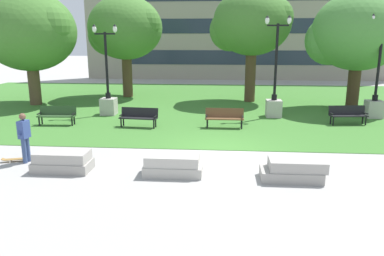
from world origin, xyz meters
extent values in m
plane|color=#A3A09B|center=(0.00, 0.00, 0.00)|extent=(140.00, 140.00, 0.00)
cube|color=#3D752D|center=(0.00, 10.00, 0.01)|extent=(40.00, 20.00, 0.02)
cube|color=#9E9991|center=(-4.99, -2.59, 0.16)|extent=(1.80, 0.90, 0.32)
cube|color=#A6A098|center=(-4.97, -2.59, 0.48)|extent=(1.66, 0.83, 0.32)
cube|color=#B2ADA3|center=(-1.41, -2.64, 0.16)|extent=(1.80, 0.90, 0.32)
cube|color=#BBB6AB|center=(-1.43, -2.64, 0.48)|extent=(1.66, 0.83, 0.32)
cube|color=#9E9991|center=(2.16, -2.79, 0.16)|extent=(1.80, 0.90, 0.32)
cube|color=#A6A098|center=(2.33, -2.79, 0.48)|extent=(1.66, 0.83, 0.32)
cylinder|color=#384C7A|center=(-6.58, -1.98, 0.43)|extent=(0.15, 0.15, 0.86)
cylinder|color=#384C7A|center=(-6.56, -1.78, 0.43)|extent=(0.15, 0.15, 0.86)
cube|color=#334784|center=(-6.57, -1.88, 1.16)|extent=(0.28, 0.42, 0.60)
cylinder|color=#334784|center=(-6.59, -1.97, 1.24)|extent=(0.14, 0.43, 0.50)
cylinder|color=#334784|center=(-6.54, -1.79, 1.24)|extent=(0.14, 0.43, 0.50)
sphere|color=brown|center=(-6.57, -1.88, 1.60)|extent=(0.22, 0.22, 0.22)
cube|color=olive|center=(-6.93, -1.83, 0.09)|extent=(0.82, 0.43, 0.02)
cube|color=olive|center=(-7.36, -1.96, 0.11)|extent=(0.17, 0.23, 0.06)
cube|color=olive|center=(-6.50, -1.69, 0.11)|extent=(0.17, 0.23, 0.06)
cylinder|color=silver|center=(-7.11, -2.00, 0.03)|extent=(0.06, 0.05, 0.06)
cylinder|color=silver|center=(-7.18, -1.79, 0.03)|extent=(0.06, 0.05, 0.06)
cylinder|color=silver|center=(-6.69, -1.87, 0.03)|extent=(0.06, 0.05, 0.06)
cylinder|color=silver|center=(-6.76, -1.66, 0.03)|extent=(0.06, 0.05, 0.06)
cube|color=black|center=(-3.85, 3.37, 0.46)|extent=(1.83, 0.61, 0.05)
cube|color=black|center=(-3.83, 3.62, 0.69)|extent=(1.80, 0.30, 0.46)
cube|color=black|center=(-4.69, 3.45, 0.58)|extent=(0.10, 0.40, 0.04)
cube|color=black|center=(-3.02, 3.29, 0.58)|extent=(0.10, 0.40, 0.04)
cylinder|color=black|center=(-4.66, 3.29, 0.23)|extent=(0.07, 0.07, 0.41)
cylinder|color=black|center=(-3.07, 3.14, 0.23)|extent=(0.07, 0.07, 0.41)
cylinder|color=black|center=(-4.63, 3.61, 0.23)|extent=(0.07, 0.07, 0.41)
cylinder|color=black|center=(-3.04, 3.45, 0.23)|extent=(0.07, 0.07, 0.41)
cube|color=black|center=(6.21, 4.73, 0.46)|extent=(1.84, 0.65, 0.05)
cube|color=black|center=(6.18, 4.97, 0.69)|extent=(1.80, 0.34, 0.46)
cube|color=black|center=(5.37, 4.62, 0.58)|extent=(0.11, 0.40, 0.04)
cube|color=black|center=(7.04, 4.83, 0.58)|extent=(0.11, 0.40, 0.04)
cylinder|color=black|center=(5.43, 4.47, 0.23)|extent=(0.07, 0.07, 0.41)
cylinder|color=black|center=(7.02, 4.66, 0.23)|extent=(0.07, 0.07, 0.41)
cylinder|color=black|center=(5.39, 4.79, 0.23)|extent=(0.07, 0.07, 0.41)
cylinder|color=black|center=(6.98, 4.98, 0.23)|extent=(0.07, 0.07, 0.41)
cube|color=brown|center=(0.20, 3.56, 0.46)|extent=(1.80, 0.44, 0.05)
cube|color=brown|center=(0.20, 3.81, 0.69)|extent=(1.80, 0.12, 0.46)
cube|color=black|center=(-0.64, 3.56, 0.58)|extent=(0.06, 0.40, 0.04)
cube|color=black|center=(1.04, 3.56, 0.58)|extent=(0.06, 0.40, 0.04)
cylinder|color=black|center=(-0.60, 3.40, 0.23)|extent=(0.07, 0.07, 0.41)
cylinder|color=black|center=(1.00, 3.40, 0.23)|extent=(0.07, 0.07, 0.41)
cylinder|color=black|center=(-0.60, 3.72, 0.23)|extent=(0.07, 0.07, 0.41)
cylinder|color=black|center=(1.00, 3.72, 0.23)|extent=(0.07, 0.07, 0.41)
cube|color=#284723|center=(-7.89, 3.50, 0.46)|extent=(1.82, 0.52, 0.05)
cube|color=#284723|center=(-7.90, 3.75, 0.69)|extent=(1.80, 0.20, 0.46)
cube|color=black|center=(-8.73, 3.46, 0.58)|extent=(0.08, 0.40, 0.04)
cube|color=black|center=(-7.05, 3.54, 0.58)|extent=(0.08, 0.40, 0.04)
cylinder|color=black|center=(-8.68, 3.30, 0.23)|extent=(0.07, 0.07, 0.41)
cylinder|color=black|center=(-7.08, 3.37, 0.23)|extent=(0.07, 0.07, 0.41)
cylinder|color=black|center=(-8.70, 3.62, 0.23)|extent=(0.07, 0.07, 0.41)
cylinder|color=black|center=(-7.10, 3.69, 0.23)|extent=(0.07, 0.07, 0.41)
cube|color=#ADA89E|center=(2.82, 6.33, 0.47)|extent=(0.80, 0.80, 0.90)
cylinder|color=black|center=(2.82, 6.33, 1.07)|extent=(0.28, 0.28, 0.30)
cylinder|color=black|center=(2.82, 6.33, 2.88)|extent=(0.14, 0.14, 3.93)
cube|color=black|center=(2.82, 6.33, 4.75)|extent=(1.10, 0.08, 0.08)
ellipsoid|color=white|center=(2.27, 6.33, 4.99)|extent=(0.22, 0.22, 0.36)
cone|color=black|center=(2.27, 6.33, 5.18)|extent=(0.20, 0.20, 0.13)
ellipsoid|color=white|center=(3.37, 6.33, 4.99)|extent=(0.22, 0.22, 0.36)
cone|color=black|center=(3.37, 6.33, 5.18)|extent=(0.20, 0.20, 0.13)
cube|color=#ADA89E|center=(-6.13, 6.20, 0.47)|extent=(0.80, 0.80, 0.90)
cylinder|color=black|center=(-6.13, 6.20, 1.07)|extent=(0.28, 0.28, 0.30)
cylinder|color=black|center=(-6.13, 6.20, 2.68)|extent=(0.14, 0.14, 3.52)
cube|color=black|center=(-6.13, 6.20, 4.34)|extent=(1.10, 0.08, 0.08)
ellipsoid|color=white|center=(-6.68, 6.20, 4.58)|extent=(0.22, 0.22, 0.36)
cone|color=black|center=(-6.68, 6.20, 4.77)|extent=(0.20, 0.20, 0.13)
ellipsoid|color=white|center=(-5.58, 6.20, 4.58)|extent=(0.22, 0.22, 0.36)
cone|color=black|center=(-5.58, 6.20, 4.77)|extent=(0.20, 0.20, 0.13)
cube|color=#ADA89E|center=(8.08, 6.55, 0.47)|extent=(0.80, 0.80, 0.90)
cylinder|color=black|center=(8.08, 6.55, 1.07)|extent=(0.28, 0.28, 0.30)
cylinder|color=black|center=(8.08, 6.55, 2.93)|extent=(0.14, 0.14, 4.01)
cube|color=black|center=(8.08, 6.55, 4.83)|extent=(1.10, 0.08, 0.08)
ellipsoid|color=white|center=(7.53, 6.55, 5.07)|extent=(0.22, 0.22, 0.36)
cone|color=black|center=(7.53, 6.55, 5.27)|extent=(0.20, 0.20, 0.13)
cylinder|color=#4C3823|center=(1.89, 11.21, 1.88)|extent=(0.69, 0.69, 3.72)
ellipsoid|color=#42752D|center=(1.89, 11.21, 5.10)|extent=(4.94, 4.94, 4.20)
sphere|color=#42752D|center=(0.53, 11.70, 4.61)|extent=(2.72, 2.72, 2.72)
sphere|color=#42752D|center=(3.12, 10.71, 5.35)|extent=(2.47, 2.47, 2.47)
cylinder|color=#42301E|center=(7.73, 8.94, 1.54)|extent=(0.70, 0.70, 3.04)
ellipsoid|color=#4C893D|center=(7.73, 8.94, 4.49)|extent=(5.21, 5.21, 4.43)
sphere|color=#4C893D|center=(6.30, 9.46, 3.97)|extent=(2.86, 2.86, 2.86)
cylinder|color=#4C3823|center=(-6.64, 12.54, 1.70)|extent=(0.69, 0.69, 3.37)
ellipsoid|color=#42752D|center=(-6.64, 12.54, 4.79)|extent=(5.08, 5.08, 4.32)
sphere|color=#42752D|center=(-8.04, 13.05, 4.28)|extent=(2.79, 2.79, 2.79)
sphere|color=#42752D|center=(-5.37, 12.03, 5.04)|extent=(2.54, 2.54, 2.54)
cylinder|color=brown|center=(-11.67, 8.94, 1.49)|extent=(0.72, 0.72, 2.95)
ellipsoid|color=#42752D|center=(-11.67, 8.94, 4.51)|extent=(5.63, 5.63, 4.78)
sphere|color=#42752D|center=(-13.22, 9.50, 3.95)|extent=(3.10, 3.10, 3.10)
sphere|color=#42752D|center=(-10.26, 8.37, 4.79)|extent=(2.81, 2.81, 2.81)
cube|color=gray|center=(1.78, 24.50, 6.24)|extent=(30.80, 1.00, 12.48)
cube|color=#232D3D|center=(1.78, 23.98, 2.20)|extent=(23.10, 0.03, 1.40)
cube|color=#232D3D|center=(1.78, 23.98, 5.20)|extent=(23.10, 0.03, 1.40)
camera|label=1|loc=(0.06, -13.57, 4.18)|focal=35.00mm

